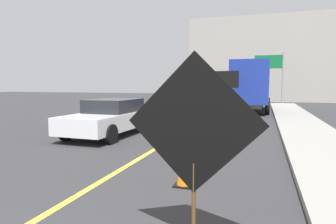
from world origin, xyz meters
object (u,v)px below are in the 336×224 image
at_px(arrow_board_trailer, 224,110).
at_px(highway_guide_sign, 275,69).
at_px(roadwork_sign, 194,127).
at_px(box_truck, 252,85).
at_px(pickup_car, 112,117).
at_px(traffic_cone_mid_lane, 203,137).
at_px(traffic_cone_curbside, 217,117).
at_px(traffic_cone_near_sign, 184,169).
at_px(traffic_cone_far_lane, 206,125).

distance_m(arrow_board_trailer, highway_guide_sign, 14.65).
height_order(roadwork_sign, box_truck, box_truck).
bearing_deg(arrow_board_trailer, pickup_car, -116.72).
distance_m(traffic_cone_mid_lane, traffic_cone_curbside, 6.37).
relative_size(traffic_cone_near_sign, traffic_cone_far_lane, 0.96).
xyz_separation_m(arrow_board_trailer, traffic_cone_near_sign, (0.71, -11.56, -0.16)).
bearing_deg(roadwork_sign, traffic_cone_curbside, 97.26).
distance_m(box_truck, pickup_car, 12.74).
bearing_deg(pickup_car, traffic_cone_near_sign, -48.85).
relative_size(roadwork_sign, traffic_cone_near_sign, 3.55).
height_order(arrow_board_trailer, pickup_car, arrow_board_trailer).
bearing_deg(arrow_board_trailer, traffic_cone_near_sign, -86.48).
xyz_separation_m(arrow_board_trailer, box_truck, (1.31, 4.94, 1.39)).
relative_size(box_truck, traffic_cone_mid_lane, 9.82).
xyz_separation_m(box_truck, traffic_cone_near_sign, (-0.59, -16.51, -1.54)).
distance_m(traffic_cone_mid_lane, traffic_cone_far_lane, 3.01).
bearing_deg(traffic_cone_mid_lane, highway_guide_sign, 83.22).
distance_m(box_truck, traffic_cone_curbside, 7.24).
xyz_separation_m(roadwork_sign, box_truck, (-0.08, 18.61, 0.40)).
bearing_deg(arrow_board_trailer, box_truck, 75.21).
relative_size(traffic_cone_mid_lane, traffic_cone_curbside, 1.19).
height_order(roadwork_sign, pickup_car, roadwork_sign).
xyz_separation_m(roadwork_sign, pickup_car, (-4.82, 6.85, -0.78)).
relative_size(highway_guide_sign, traffic_cone_mid_lane, 6.59).
height_order(arrow_board_trailer, box_truck, box_truck).
bearing_deg(traffic_cone_curbside, box_truck, 78.50).
relative_size(pickup_car, traffic_cone_mid_lane, 6.20).
bearing_deg(traffic_cone_mid_lane, pickup_car, 158.70).
relative_size(box_truck, traffic_cone_near_sign, 11.34).
height_order(traffic_cone_near_sign, traffic_cone_mid_lane, traffic_cone_mid_lane).
xyz_separation_m(pickup_car, highway_guide_sign, (6.52, 20.83, 2.73)).
bearing_deg(traffic_cone_far_lane, traffic_cone_near_sign, -83.39).
height_order(highway_guide_sign, traffic_cone_near_sign, highway_guide_sign).
height_order(arrow_board_trailer, traffic_cone_far_lane, arrow_board_trailer).
distance_m(traffic_cone_near_sign, traffic_cone_mid_lane, 3.25).
height_order(box_truck, traffic_cone_far_lane, box_truck).
xyz_separation_m(roadwork_sign, traffic_cone_mid_lane, (-0.95, 5.34, -1.10)).
xyz_separation_m(arrow_board_trailer, pickup_car, (-3.43, -6.82, 0.22)).
xyz_separation_m(arrow_board_trailer, highway_guide_sign, (3.09, 14.01, 2.94)).
distance_m(arrow_board_trailer, box_truck, 5.30).
xyz_separation_m(traffic_cone_near_sign, traffic_cone_mid_lane, (-0.28, 3.23, 0.05)).
bearing_deg(traffic_cone_curbside, highway_guide_sign, 78.70).
bearing_deg(highway_guide_sign, pickup_car, -107.39).
xyz_separation_m(pickup_car, traffic_cone_mid_lane, (3.87, -1.51, -0.32)).
relative_size(box_truck, pickup_car, 1.58).
relative_size(arrow_board_trailer, box_truck, 0.36).
relative_size(pickup_car, highway_guide_sign, 0.94).
xyz_separation_m(box_truck, highway_guide_sign, (1.79, 9.07, 1.56)).
relative_size(pickup_car, traffic_cone_curbside, 7.39).
bearing_deg(traffic_cone_mid_lane, traffic_cone_near_sign, -85.14).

